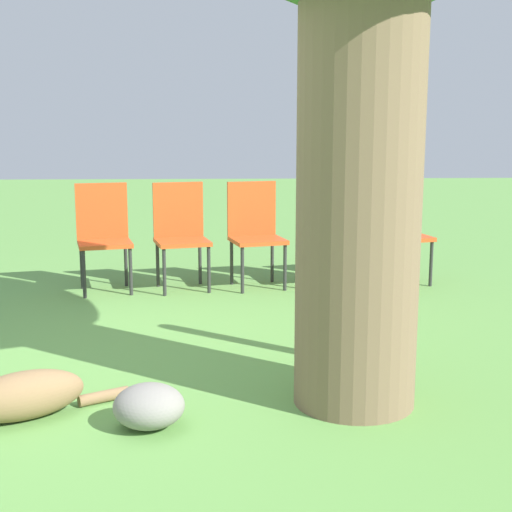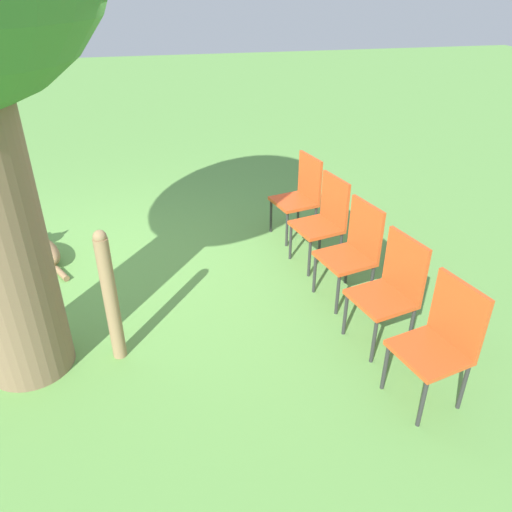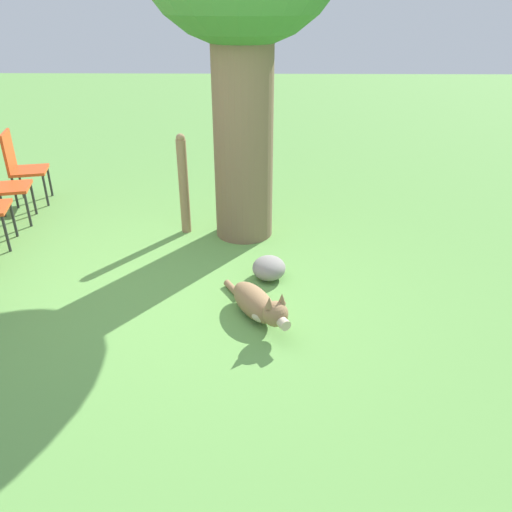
{
  "view_description": "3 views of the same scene",
  "coord_description": "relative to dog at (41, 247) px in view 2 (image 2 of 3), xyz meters",
  "views": [
    {
      "loc": [
        3.88,
        0.4,
        1.41
      ],
      "look_at": [
        -1.29,
        0.64,
        0.45
      ],
      "focal_mm": 50.0,
      "sensor_mm": 36.0,
      "label": 1
    },
    {
      "loc": [
        -0.67,
        4.29,
        2.65
      ],
      "look_at": [
        -1.43,
        0.65,
        0.52
      ],
      "focal_mm": 35.0,
      "sensor_mm": 36.0,
      "label": 2
    },
    {
      "loc": [
        0.65,
        -4.06,
        2.32
      ],
      "look_at": [
        0.58,
        -0.44,
        0.47
      ],
      "focal_mm": 35.0,
      "sensor_mm": 36.0,
      "label": 3
    }
  ],
  "objects": [
    {
      "name": "red_chair_1",
      "position": [
        -2.86,
        0.66,
        0.38
      ],
      "size": [
        0.51,
        0.53,
        0.92
      ],
      "rotation": [
        0.0,
        0.0,
        0.24
      ],
      "color": "#D14C1E",
      "rests_on": "ground_plane"
    },
    {
      "name": "ground_plane",
      "position": [
        -0.6,
        0.64,
        -0.13
      ],
      "size": [
        30.0,
        30.0,
        0.0
      ],
      "primitive_type": "plane",
      "color": "#609947"
    },
    {
      "name": "dog",
      "position": [
        0.0,
        0.0,
        0.0
      ],
      "size": [
        0.59,
        0.94,
        0.37
      ],
      "rotation": [
        0.0,
        0.0,
        5.22
      ],
      "color": "olive",
      "rests_on": "ground_plane"
    },
    {
      "name": "red_chair_4",
      "position": [
        -3.03,
        2.62,
        0.38
      ],
      "size": [
        0.51,
        0.53,
        0.92
      ],
      "rotation": [
        0.0,
        0.0,
        0.24
      ],
      "color": "#D14C1E",
      "rests_on": "ground_plane"
    },
    {
      "name": "garden_rock",
      "position": [
        0.09,
        0.68,
        -0.03
      ],
      "size": [
        0.31,
        0.34,
        0.21
      ],
      "color": "gray",
      "rests_on": "ground_plane"
    },
    {
      "name": "red_chair_3",
      "position": [
        -2.97,
        1.97,
        0.38
      ],
      "size": [
        0.51,
        0.53,
        0.92
      ],
      "rotation": [
        0.0,
        0.0,
        0.24
      ],
      "color": "#D14C1E",
      "rests_on": "ground_plane"
    },
    {
      "name": "red_chair_0",
      "position": [
        -2.81,
        0.01,
        0.38
      ],
      "size": [
        0.51,
        0.53,
        0.92
      ],
      "rotation": [
        0.0,
        0.0,
        0.24
      ],
      "color": "#D14C1E",
      "rests_on": "ground_plane"
    },
    {
      "name": "fence_post",
      "position": [
        -0.84,
        1.74,
        0.43
      ],
      "size": [
        0.11,
        0.11,
        1.11
      ],
      "color": "#937551",
      "rests_on": "ground_plane"
    },
    {
      "name": "red_chair_2",
      "position": [
        -2.92,
        1.31,
        0.38
      ],
      "size": [
        0.51,
        0.53,
        0.92
      ],
      "rotation": [
        0.0,
        0.0,
        0.24
      ],
      "color": "#D14C1E",
      "rests_on": "ground_plane"
    }
  ]
}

